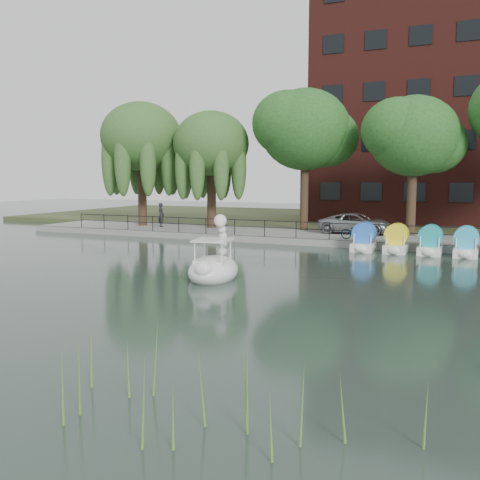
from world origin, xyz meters
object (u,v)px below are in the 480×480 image
Objects in this scene: bicycle at (356,230)px; minivan at (356,222)px; pedestrian at (161,213)px; swan_boat at (214,265)px.

minivan is at bearing -7.30° from bicycle.
pedestrian is 0.62× the size of swan_boat.
bicycle is at bearing -169.02° from minivan.
bicycle is 0.54× the size of swan_boat.
bicycle is at bearing -155.22° from pedestrian.
minivan is 1.67× the size of swan_boat.
swan_boat is (-2.39, -15.31, -0.60)m from minivan.
bicycle is at bearing 66.83° from swan_boat.
swan_boat is at bearing 160.85° from pedestrian.
swan_boat is at bearing 170.45° from minivan.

